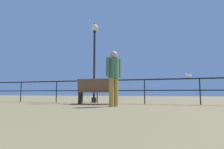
# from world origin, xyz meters

# --- Properties ---
(pier_railing) EXTENTS (20.48, 0.05, 1.00)m
(pier_railing) POSITION_xyz_m (0.00, 9.89, 0.74)
(pier_railing) COLOR black
(pier_railing) RESTS_ON ground_plane
(bench_near_left) EXTENTS (1.51, 0.74, 0.99)m
(bench_near_left) POSITION_xyz_m (0.27, 9.11, 0.54)
(bench_near_left) COLOR brown
(bench_near_left) RESTS_ON ground_plane
(lamppost_center) EXTENTS (0.34, 0.34, 3.79)m
(lamppost_center) POSITION_xyz_m (-0.29, 10.22, 2.43)
(lamppost_center) COLOR black
(lamppost_center) RESTS_ON ground_plane
(person_by_bench) EXTENTS (0.39, 0.49, 1.80)m
(person_by_bench) POSITION_xyz_m (1.26, 8.09, 1.03)
(person_by_bench) COLOR #B38939
(person_by_bench) RESTS_ON ground_plane
(seagull_on_rail) EXTENTS (0.36, 0.23, 0.18)m
(seagull_on_rail) POSITION_xyz_m (3.71, 9.90, 1.08)
(seagull_on_rail) COLOR white
(seagull_on_rail) RESTS_ON pier_railing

